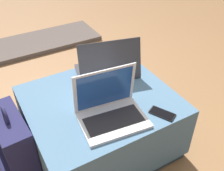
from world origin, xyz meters
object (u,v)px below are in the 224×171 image
(laptop_near, at_px, (110,109))
(laptop_far, at_px, (108,68))
(backpack, at_px, (14,148))
(cell_phone, at_px, (162,113))

(laptop_near, height_order, laptop_far, laptop_far)
(laptop_near, height_order, backpack, laptop_near)
(laptop_near, xyz_separation_m, laptop_far, (0.18, 0.34, 0.00))
(laptop_near, bearing_deg, backpack, 162.05)
(cell_phone, bearing_deg, laptop_far, -108.80)
(cell_phone, bearing_deg, laptop_near, -53.27)
(backpack, bearing_deg, laptop_near, 61.36)
(laptop_near, xyz_separation_m, backpack, (-0.49, 0.22, -0.24))
(laptop_near, relative_size, cell_phone, 2.44)
(laptop_far, relative_size, cell_phone, 2.91)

